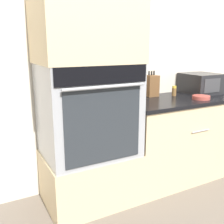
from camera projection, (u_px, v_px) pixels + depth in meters
ground_plane at (144, 204)px, 2.36m from camera, size 12.00×12.00×0.00m
wall_back at (111, 60)px, 2.59m from camera, size 8.00×0.05×2.50m
oven_cabinet_base at (90, 176)px, 2.38m from camera, size 0.79×0.60×0.46m
wall_oven at (88, 110)px, 2.22m from camera, size 0.77×0.64×0.79m
oven_cabinet_upper at (86, 14)px, 2.04m from camera, size 0.79×0.60×0.76m
counter_unit at (177, 137)px, 2.79m from camera, size 1.26×0.63×0.87m
microwave at (200, 83)px, 2.92m from camera, size 0.37×0.37×0.22m
knife_block at (151, 86)px, 2.75m from camera, size 0.13×0.13×0.26m
bowl at (201, 97)px, 2.61m from camera, size 0.17×0.17×0.04m
condiment_jar_near at (174, 91)px, 2.77m from camera, size 0.05×0.05×0.11m
condiment_jar_mid at (136, 93)px, 2.63m from camera, size 0.04×0.04×0.12m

